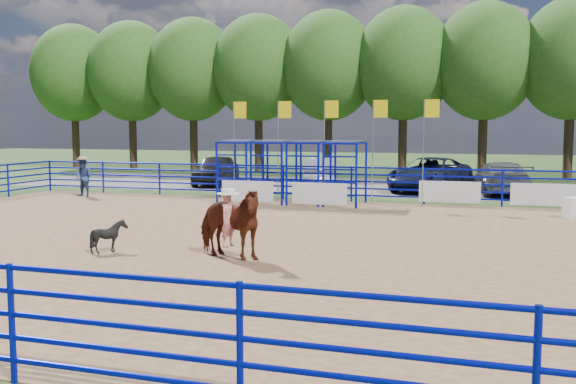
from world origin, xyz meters
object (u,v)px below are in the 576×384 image
object	(u,v)px
car_c	(430,174)
horse_and_rider	(228,221)
car_b	(320,172)
calf	(109,236)
spectator_cowboy	(83,177)
car_d	(501,178)
car_a	(216,170)

from	to	relation	value
car_c	horse_and_rider	bearing A→B (deg)	-84.54
car_b	car_c	world-z (taller)	car_c
horse_and_rider	calf	bearing A→B (deg)	-176.50
spectator_cowboy	car_d	bearing A→B (deg)	21.19
spectator_cowboy	car_c	size ratio (longest dim) A/B	0.30
car_a	car_c	distance (m)	11.34
car_c	car_d	size ratio (longest dim) A/B	1.12
calf	car_b	bearing A→B (deg)	-5.34
car_d	car_a	bearing A→B (deg)	-10.75
spectator_cowboy	car_a	bearing A→B (deg)	66.46
calf	car_c	world-z (taller)	car_c
horse_and_rider	car_d	bearing A→B (deg)	69.98
car_c	car_d	distance (m)	3.34
car_a	car_d	distance (m)	14.62
spectator_cowboy	car_b	size ratio (longest dim) A/B	0.39
car_c	car_d	world-z (taller)	car_c
horse_and_rider	spectator_cowboy	xyz separation A→B (m)	(-11.45, 10.54, -0.02)
calf	spectator_cowboy	distance (m)	13.58
spectator_cowboy	car_a	size ratio (longest dim) A/B	0.37
calf	car_b	xyz separation A→B (m)	(0.41, 19.23, 0.33)
horse_and_rider	car_a	bearing A→B (deg)	114.79
horse_and_rider	spectator_cowboy	world-z (taller)	horse_and_rider
car_b	car_d	xyz separation A→B (m)	(9.09, -1.60, 0.01)
car_a	car_c	xyz separation A→B (m)	(11.33, 0.20, 0.00)
calf	car_a	xyz separation A→B (m)	(-5.11, 18.07, 0.39)
calf	horse_and_rider	bearing A→B (deg)	-90.62
spectator_cowboy	car_b	bearing A→B (deg)	44.30
horse_and_rider	car_c	distance (m)	18.33
car_a	car_c	size ratio (longest dim) A/B	0.81
car_a	car_b	bearing A→B (deg)	0.79
calf	car_c	distance (m)	19.30
spectator_cowboy	car_c	xyz separation A→B (m)	(14.53, 7.53, -0.09)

